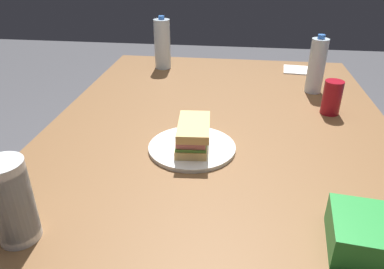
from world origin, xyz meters
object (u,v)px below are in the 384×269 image
at_px(dining_table, 217,159).
at_px(sandwich, 193,134).
at_px(paper_plate, 192,147).
at_px(water_bottle_tall, 162,44).
at_px(water_bottle_spare, 317,66).
at_px(soda_can_red, 332,98).
at_px(plastic_cup_stack, 11,202).

bearing_deg(dining_table, sandwich, -44.24).
height_order(paper_plate, water_bottle_tall, water_bottle_tall).
bearing_deg(water_bottle_spare, soda_can_red, 6.74).
distance_m(paper_plate, sandwich, 0.05).
height_order(dining_table, soda_can_red, soda_can_red).
distance_m(plastic_cup_stack, water_bottle_spare, 1.20).
bearing_deg(water_bottle_tall, soda_can_red, 57.31).
bearing_deg(water_bottle_tall, paper_plate, 17.46).
distance_m(paper_plate, plastic_cup_stack, 0.52).
relative_size(water_bottle_tall, plastic_cup_stack, 1.33).
bearing_deg(dining_table, water_bottle_tall, -155.85).
bearing_deg(paper_plate, soda_can_red, 124.84).
height_order(paper_plate, water_bottle_spare, water_bottle_spare).
xyz_separation_m(paper_plate, water_bottle_spare, (-0.53, 0.43, 0.10)).
distance_m(sandwich, water_bottle_tall, 0.81).
bearing_deg(soda_can_red, water_bottle_spare, -173.26).
relative_size(dining_table, water_bottle_spare, 7.64).
distance_m(dining_table, sandwich, 0.16).
xyz_separation_m(paper_plate, water_bottle_tall, (-0.77, -0.24, 0.11)).
relative_size(sandwich, water_bottle_tall, 0.76).
height_order(water_bottle_tall, water_bottle_spare, water_bottle_tall).
bearing_deg(sandwich, soda_can_red, 125.27).
bearing_deg(sandwich, paper_plate, -149.24).
distance_m(sandwich, soda_can_red, 0.56).
relative_size(sandwich, water_bottle_spare, 0.80).
relative_size(dining_table, paper_plate, 6.87).
xyz_separation_m(water_bottle_tall, water_bottle_spare, (0.24, 0.68, -0.01)).
distance_m(soda_can_red, water_bottle_spare, 0.22).
bearing_deg(dining_table, water_bottle_spare, 142.03).
xyz_separation_m(sandwich, plastic_cup_stack, (0.40, -0.31, 0.04)).
xyz_separation_m(dining_table, paper_plate, (0.07, -0.07, 0.08)).
relative_size(paper_plate, water_bottle_spare, 1.11).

